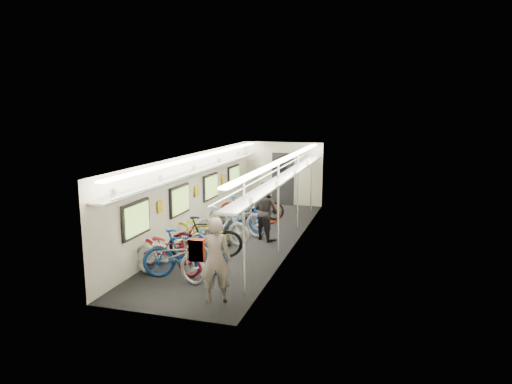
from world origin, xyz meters
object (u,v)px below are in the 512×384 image
Objects in this scene: passenger_mid at (266,211)px; backpack at (197,250)px; bicycle_0 at (170,256)px; bicycle_1 at (184,253)px; passenger_near at (215,260)px.

passenger_mid is 4.35× the size of backpack.
backpack is (1.38, -1.63, 0.76)m from bicycle_0.
passenger_mid reaches higher than bicycle_1.
passenger_mid is (1.20, 3.52, 0.30)m from bicycle_0.
backpack is (0.17, -5.14, 0.45)m from passenger_mid.
backpack is at bearing 69.74° from passenger_near.
passenger_near is 4.34m from passenger_mid.
passenger_mid reaches higher than bicycle_0.
bicycle_1 is at bearing 117.72° from backpack.
bicycle_1 is (0.26, 0.20, 0.03)m from bicycle_0.
passenger_mid is at bearing -4.82° from bicycle_0.
bicycle_0 is 1.21× the size of passenger_mid.
bicycle_0 is 3.73m from passenger_mid.
backpack is (1.12, -1.83, 0.73)m from bicycle_1.
bicycle_0 is 5.25× the size of backpack.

